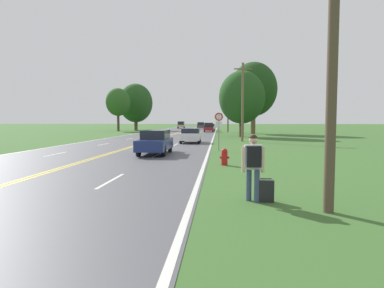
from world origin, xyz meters
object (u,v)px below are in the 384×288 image
object	(u,v)px
traffic_sign	(219,122)
tree_behind_sign	(253,89)
fire_hydrant	(224,157)
suitcase	(266,191)
tree_left_verge	(136,103)
car_dark_grey_van_distant	(201,125)
tree_right_cluster	(242,97)
car_red_van_mid_far	(209,127)
car_silver_hatchback_receding	(211,127)
car_champagne_suv_horizon	(181,125)
car_dark_blue_sedan_approaching	(155,142)
hitchhiker_person	(253,161)
car_white_sedan_mid_near	(191,135)
tree_mid_treeline	(118,102)

from	to	relation	value
traffic_sign	tree_behind_sign	world-z (taller)	tree_behind_sign
fire_hydrant	traffic_sign	xyz separation A→B (m)	(-0.28, 7.76, 1.62)
traffic_sign	suitcase	bearing A→B (deg)	-85.26
tree_left_verge	suitcase	bearing A→B (deg)	-73.30
tree_left_verge	car_dark_grey_van_distant	world-z (taller)	tree_left_verge
traffic_sign	tree_right_cluster	bearing A→B (deg)	81.93
car_red_van_mid_far	car_dark_grey_van_distant	bearing A→B (deg)	-173.94
car_silver_hatchback_receding	car_dark_grey_van_distant	xyz separation A→B (m)	(-2.77, 11.57, 0.13)
traffic_sign	tree_left_verge	xyz separation A→B (m)	(-18.05, 49.30, 3.85)
tree_left_verge	car_champagne_suv_horizon	world-z (taller)	tree_left_verge
suitcase	tree_left_verge	xyz separation A→B (m)	(-19.30, 64.34, 5.59)
car_dark_blue_sedan_approaching	car_champagne_suv_horizon	xyz separation A→B (m)	(-6.07, 69.09, 0.18)
fire_hydrant	car_champagne_suv_horizon	world-z (taller)	car_champagne_suv_horizon
tree_right_cluster	car_red_van_mid_far	size ratio (longest dim) A/B	1.96
traffic_sign	car_dark_grey_van_distant	distance (m)	60.52
tree_left_verge	car_dark_blue_sedan_approaching	xyz separation A→B (m)	(14.07, -52.02, -5.09)
tree_right_cluster	car_red_van_mid_far	bearing A→B (deg)	104.22
tree_right_cluster	car_red_van_mid_far	distance (m)	20.00
suitcase	car_red_van_mid_far	size ratio (longest dim) A/B	0.14
fire_hydrant	tree_left_verge	distance (m)	60.19
hitchhiker_person	tree_right_cluster	distance (m)	35.77
hitchhiker_person	tree_right_cluster	size ratio (longest dim) A/B	0.21
fire_hydrant	car_dark_blue_sedan_approaching	size ratio (longest dim) A/B	0.17
car_dark_blue_sedan_approaching	car_champagne_suv_horizon	world-z (taller)	car_champagne_suv_horizon
car_white_sedan_mid_near	traffic_sign	bearing A→B (deg)	17.13
car_dark_grey_van_distant	suitcase	bearing A→B (deg)	1.54
hitchhiker_person	car_red_van_mid_far	size ratio (longest dim) A/B	0.41
tree_mid_treeline	car_champagne_suv_horizon	distance (m)	27.04
car_dark_blue_sedan_approaching	tree_behind_sign	bearing A→B (deg)	163.65
suitcase	car_white_sedan_mid_near	distance (m)	23.64
suitcase	car_red_van_mid_far	xyz separation A→B (m)	(-3.15, 54.44, 0.61)
suitcase	car_dark_blue_sedan_approaching	world-z (taller)	car_dark_blue_sedan_approaching
car_red_van_mid_far	tree_right_cluster	bearing A→B (deg)	13.16
fire_hydrant	car_silver_hatchback_receding	xyz separation A→B (m)	(-2.04, 56.54, 0.35)
hitchhiker_person	tree_behind_sign	world-z (taller)	tree_behind_sign
fire_hydrant	tree_behind_sign	distance (m)	39.54
hitchhiker_person	car_dark_grey_van_distant	xyz separation A→B (m)	(-5.44, 75.40, -0.20)
car_white_sedan_mid_near	car_dark_blue_sedan_approaching	bearing A→B (deg)	-7.60
traffic_sign	car_red_van_mid_far	world-z (taller)	traffic_sign
tree_left_verge	car_dark_grey_van_distant	size ratio (longest dim) A/B	2.34
fire_hydrant	car_white_sedan_mid_near	bearing A→B (deg)	100.43
tree_left_verge	tree_right_cluster	bearing A→B (deg)	-54.02
tree_behind_sign	car_dark_grey_van_distant	bearing A→B (deg)	108.59
hitchhiker_person	car_silver_hatchback_receding	world-z (taller)	hitchhiker_person
tree_left_verge	tree_right_cluster	xyz separation A→B (m)	(20.95, -28.86, -0.80)
tree_right_cluster	car_silver_hatchback_receding	xyz separation A→B (m)	(-4.66, 28.33, -4.31)
fire_hydrant	traffic_sign	world-z (taller)	traffic_sign
hitchhiker_person	tree_right_cluster	world-z (taller)	tree_right_cluster
tree_behind_sign	car_dark_blue_sedan_approaching	bearing A→B (deg)	-105.58
fire_hydrant	car_red_van_mid_far	world-z (taller)	car_red_van_mid_far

